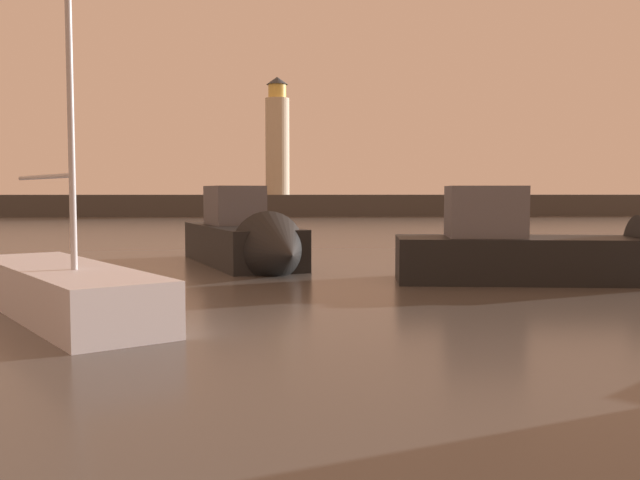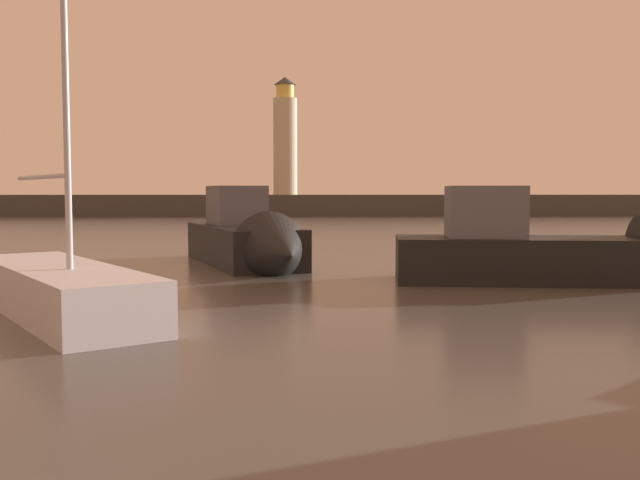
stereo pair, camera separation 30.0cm
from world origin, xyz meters
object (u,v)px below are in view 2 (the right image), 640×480
object	(u,v)px
lighthouse	(285,139)
sailboat_moored	(60,287)
motorboat_1	(252,241)
motorboat_0	(568,253)

from	to	relation	value
lighthouse	sailboat_moored	xyz separation A→B (m)	(-3.55, -55.00, -6.80)
lighthouse	sailboat_moored	world-z (taller)	lighthouse
sailboat_moored	motorboat_1	bearing A→B (deg)	69.98
motorboat_0	motorboat_1	distance (m)	9.34
motorboat_1	sailboat_moored	world-z (taller)	sailboat_moored
motorboat_0	motorboat_1	size ratio (longest dim) A/B	0.98
motorboat_0	sailboat_moored	xyz separation A→B (m)	(-11.52, -4.48, -0.23)
lighthouse	motorboat_1	size ratio (longest dim) A/B	1.30
motorboat_0	motorboat_1	xyz separation A→B (m)	(-8.41, 4.07, 0.04)
lighthouse	motorboat_0	bearing A→B (deg)	-81.03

